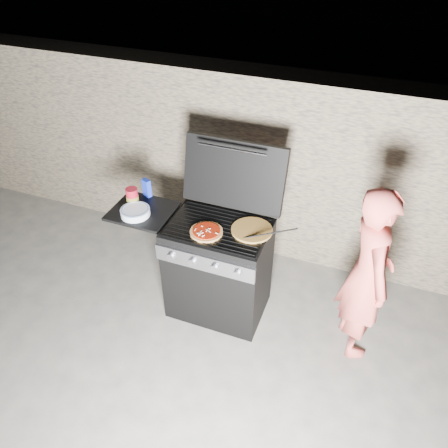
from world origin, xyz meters
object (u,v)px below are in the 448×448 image
(gas_grill, at_px, (191,262))
(person, at_px, (367,275))
(sauce_jar, at_px, (132,197))
(pizza_topped, at_px, (206,231))

(gas_grill, height_order, person, person)
(sauce_jar, xyz_separation_m, person, (1.94, 0.00, -0.23))
(sauce_jar, bearing_deg, gas_grill, -4.57)
(sauce_jar, bearing_deg, pizza_topped, -11.42)
(person, bearing_deg, pizza_topped, 75.15)
(gas_grill, bearing_deg, person, 1.87)
(pizza_topped, bearing_deg, gas_grill, 152.02)
(gas_grill, relative_size, sauce_jar, 8.67)
(pizza_topped, height_order, sauce_jar, sauce_jar)
(gas_grill, distance_m, sauce_jar, 0.74)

